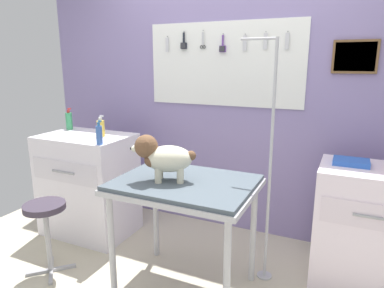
% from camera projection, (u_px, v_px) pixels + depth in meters
% --- Properties ---
extents(rear_wall_panel, '(4.00, 0.11, 2.30)m').
position_uv_depth(rear_wall_panel, '(231.00, 108.00, 3.17)').
color(rear_wall_panel, '#8A7BB0').
rests_on(rear_wall_panel, ground).
extents(grooming_table, '(0.93, 0.69, 0.81)m').
position_uv_depth(grooming_table, '(185.00, 192.00, 2.31)').
color(grooming_table, '#B7B7BC').
rests_on(grooming_table, ground).
extents(grooming_arm, '(0.30, 0.11, 1.74)m').
position_uv_depth(grooming_arm, '(269.00, 174.00, 2.42)').
color(grooming_arm, '#B7B7BC').
rests_on(grooming_arm, ground).
extents(dog, '(0.42, 0.30, 0.31)m').
position_uv_depth(dog, '(162.00, 157.00, 2.25)').
color(dog, beige).
rests_on(dog, grooming_table).
extents(counter_left, '(0.80, 0.58, 0.94)m').
position_uv_depth(counter_left, '(89.00, 184.00, 3.20)').
color(counter_left, white).
rests_on(counter_left, ground).
extents(cabinet_right, '(0.68, 0.54, 0.87)m').
position_uv_depth(cabinet_right, '(366.00, 227.00, 2.45)').
color(cabinet_right, white).
rests_on(cabinet_right, ground).
extents(stool, '(0.30, 0.30, 0.56)m').
position_uv_depth(stool, '(46.00, 218.00, 2.56)').
color(stool, '#9E9EA3').
rests_on(stool, ground).
extents(detangler_spray, '(0.05, 0.05, 0.20)m').
position_uv_depth(detangler_spray, '(99.00, 135.00, 2.73)').
color(detangler_spray, '#426BBD').
rests_on(detangler_spray, counter_left).
extents(conditioner_bottle, '(0.07, 0.07, 0.19)m').
position_uv_depth(conditioner_bottle, '(101.00, 128.00, 3.02)').
color(conditioner_bottle, gold).
rests_on(conditioner_bottle, counter_left).
extents(pump_bottle_white, '(0.06, 0.06, 0.21)m').
position_uv_depth(pump_bottle_white, '(69.00, 121.00, 3.33)').
color(pump_bottle_white, '#39995D').
rests_on(pump_bottle_white, counter_left).
extents(supply_tray, '(0.24, 0.18, 0.04)m').
position_uv_depth(supply_tray, '(351.00, 162.00, 2.44)').
color(supply_tray, blue).
rests_on(supply_tray, cabinet_right).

